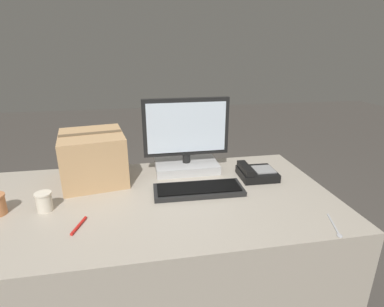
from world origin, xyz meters
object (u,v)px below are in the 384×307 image
(pen_marker, at_px, (79,226))
(desk_phone, at_px, (256,173))
(paper_cup_right, at_px, (44,202))
(cardboard_box, at_px, (93,157))
(spoon, at_px, (336,228))
(keyboard, at_px, (199,189))
(monitor, at_px, (186,144))

(pen_marker, bearing_deg, desk_phone, 127.60)
(desk_phone, xyz_separation_m, paper_cup_right, (-1.03, -0.17, 0.02))
(cardboard_box, bearing_deg, paper_cup_right, -121.23)
(spoon, xyz_separation_m, cardboard_box, (-0.98, 0.64, 0.13))
(keyboard, relative_size, pen_marker, 3.68)
(cardboard_box, bearing_deg, pen_marker, -91.80)
(monitor, height_order, pen_marker, monitor)
(keyboard, xyz_separation_m, pen_marker, (-0.53, -0.21, -0.01))
(monitor, distance_m, pen_marker, 0.73)
(pen_marker, bearing_deg, paper_cup_right, -116.64)
(monitor, relative_size, desk_phone, 2.45)
(spoon, bearing_deg, keyboard, -113.00)
(spoon, height_order, cardboard_box, cardboard_box)
(paper_cup_right, bearing_deg, monitor, 26.70)
(paper_cup_right, height_order, cardboard_box, cardboard_box)
(keyboard, distance_m, pen_marker, 0.57)
(cardboard_box, bearing_deg, desk_phone, -8.40)
(keyboard, xyz_separation_m, spoon, (0.46, -0.40, -0.01))
(paper_cup_right, bearing_deg, spoon, -16.87)
(monitor, height_order, keyboard, monitor)
(spoon, distance_m, cardboard_box, 1.18)
(keyboard, height_order, pen_marker, keyboard)
(desk_phone, relative_size, paper_cup_right, 2.28)
(desk_phone, bearing_deg, cardboard_box, 172.86)
(spoon, xyz_separation_m, pen_marker, (-0.99, 0.19, 0.00))
(spoon, height_order, pen_marker, pen_marker)
(paper_cup_right, xyz_separation_m, spoon, (1.15, -0.35, -0.04))
(keyboard, distance_m, cardboard_box, 0.58)
(monitor, xyz_separation_m, spoon, (0.48, -0.69, -0.15))
(cardboard_box, xyz_separation_m, pen_marker, (-0.01, -0.45, -0.12))
(pen_marker, bearing_deg, monitor, 151.17)
(desk_phone, bearing_deg, monitor, 155.18)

